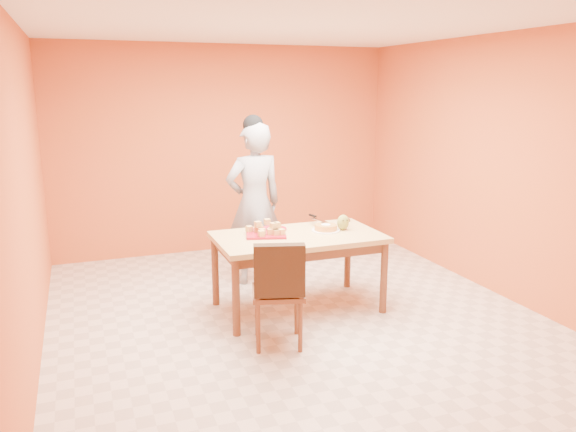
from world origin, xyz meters
name	(u,v)px	position (x,y,z in m)	size (l,w,h in m)	color
floor	(294,315)	(0.00, 0.00, 0.00)	(5.00, 5.00, 0.00)	beige
ceiling	(294,23)	(0.00, 0.00, 2.70)	(5.00, 5.00, 0.00)	white
wall_back	(226,149)	(0.00, 2.50, 1.35)	(4.50, 4.50, 0.00)	#C4572D
wall_left	(25,193)	(-2.25, 0.00, 1.35)	(5.00, 5.00, 0.00)	#C4572D
wall_right	(493,165)	(2.25, 0.00, 1.35)	(5.00, 5.00, 0.00)	#C4572D
dining_table	(298,244)	(0.10, 0.14, 0.67)	(1.60, 0.90, 0.76)	tan
dining_chair	(279,290)	(-0.35, -0.55, 0.49)	(0.55, 0.61, 0.94)	brown
pastry_pile	(266,227)	(-0.19, 0.25, 0.84)	(0.34, 0.34, 0.11)	#DCB35E
person	(254,204)	(-0.05, 1.08, 0.90)	(0.65, 0.43, 1.79)	gray
pastry_platter	(266,234)	(-0.19, 0.25, 0.77)	(0.38, 0.38, 0.02)	maroon
red_dinner_plate	(274,229)	(-0.06, 0.41, 0.77)	(0.26, 0.26, 0.02)	maroon
white_cake_plate	(326,230)	(0.41, 0.18, 0.77)	(0.28, 0.28, 0.01)	white
sponge_cake	(326,227)	(0.41, 0.18, 0.80)	(0.22, 0.22, 0.05)	orange
cake_server	(319,220)	(0.42, 0.36, 0.83)	(0.05, 0.24, 0.01)	silver
egg_ornament	(343,222)	(0.59, 0.16, 0.84)	(0.12, 0.10, 0.16)	olive
magenta_glass	(344,222)	(0.66, 0.28, 0.81)	(0.07, 0.07, 0.10)	#E02184
checker_tin	(345,220)	(0.78, 0.49, 0.78)	(0.11, 0.11, 0.03)	#3C1E10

